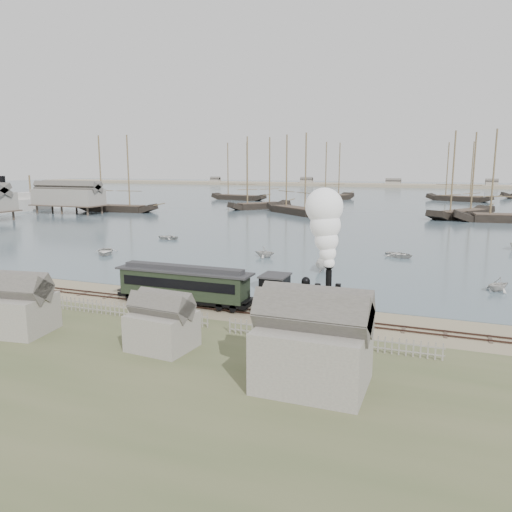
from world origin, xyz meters
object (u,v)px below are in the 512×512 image
(passenger_coach, at_px, (184,283))
(steamship, at_px, (2,194))
(locomotive, at_px, (319,263))
(beached_dinghy, at_px, (184,292))

(passenger_coach, height_order, steamship, steamship)
(locomotive, bearing_deg, passenger_coach, 180.00)
(steamship, bearing_deg, passenger_coach, -121.68)
(locomotive, relative_size, passenger_coach, 0.80)
(locomotive, distance_m, beached_dinghy, 14.65)
(locomotive, relative_size, steamship, 0.24)
(beached_dinghy, bearing_deg, passenger_coach, -127.03)
(passenger_coach, bearing_deg, steamship, 145.39)
(beached_dinghy, xyz_separation_m, steamship, (-85.55, 57.39, 4.33))
(beached_dinghy, distance_m, steamship, 103.11)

